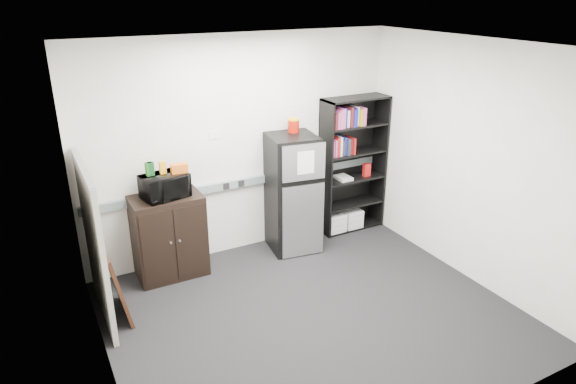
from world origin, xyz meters
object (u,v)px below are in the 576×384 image
(microwave, at_px, (165,186))
(cabinet, at_px, (169,236))
(bookshelf, at_px, (351,162))
(cubicle_partition, at_px, (94,243))
(refrigerator, at_px, (292,194))

(microwave, bearing_deg, cabinet, 78.05)
(bookshelf, relative_size, cubicle_partition, 1.14)
(bookshelf, xyz_separation_m, cabinet, (-2.56, -0.07, -0.48))
(cubicle_partition, bearing_deg, refrigerator, 8.01)
(refrigerator, bearing_deg, cubicle_partition, -164.09)
(microwave, bearing_deg, refrigerator, -14.29)
(cubicle_partition, height_order, cabinet, cubicle_partition)
(refrigerator, bearing_deg, cabinet, -175.01)
(cubicle_partition, height_order, microwave, cubicle_partition)
(cubicle_partition, relative_size, cabinet, 1.64)
(bookshelf, bearing_deg, refrigerator, -171.58)
(microwave, height_order, refrigerator, refrigerator)
(cabinet, xyz_separation_m, refrigerator, (1.57, -0.08, 0.26))
(cubicle_partition, xyz_separation_m, microwave, (0.85, 0.40, 0.31))
(cabinet, relative_size, refrigerator, 0.65)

